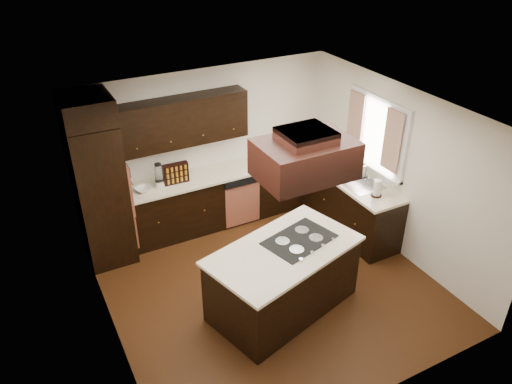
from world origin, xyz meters
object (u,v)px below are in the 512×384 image
oven_column (101,194)px  spice_rack (176,173)px  island (283,279)px  range_hood (305,159)px

oven_column → spice_rack: bearing=2.9°
island → range_hood: bearing=-49.9°
range_hood → spice_rack: size_ratio=2.73×
oven_column → island: 2.82m
range_hood → oven_column: bearing=129.7°
spice_rack → island: bearing=-73.3°
range_hood → island: bearing=145.6°
oven_column → island: size_ratio=1.16×
island → range_hood: size_ratio=1.74×
oven_column → range_hood: bearing=-50.3°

